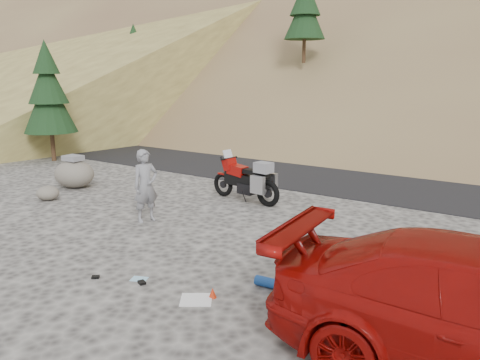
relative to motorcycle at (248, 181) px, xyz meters
name	(u,v)px	position (x,y,z in m)	size (l,w,h in m)	color
ground	(173,239)	(0.39, -3.63, -0.62)	(140.00, 140.00, 0.00)	#3D3A38
road	(335,172)	(0.39, 5.37, -0.62)	(120.00, 7.00, 0.05)	black
conifer_verge	(48,93)	(-10.61, 0.87, 2.27)	(2.20, 2.20, 5.04)	#3B2815
motorcycle	(248,181)	(0.00, 0.00, 0.00)	(2.46, 0.87, 1.46)	black
man	(147,221)	(-1.07, -2.98, -0.62)	(0.66, 0.43, 1.82)	gray
boulder	(74,173)	(-5.66, -1.72, -0.16)	(1.53, 1.36, 1.07)	#615C53
small_rock	(48,193)	(-4.96, -3.17, -0.42)	(0.86, 0.82, 0.42)	#615C53
gear_white_cloth	(196,300)	(2.69, -5.58, -0.62)	(0.51, 0.45, 0.02)	white
gear_blue_mat	(267,282)	(3.40, -4.51, -0.54)	(0.18, 0.18, 0.44)	#184594
gear_bottle	(278,292)	(3.76, -4.79, -0.50)	(0.09, 0.09, 0.25)	#184594
gear_funnel	(213,293)	(2.86, -5.35, -0.54)	(0.13, 0.13, 0.17)	red
gear_glove_a	(142,282)	(1.51, -5.64, -0.60)	(0.15, 0.11, 0.04)	black
gear_glove_b	(96,277)	(0.65, -5.95, -0.60)	(0.13, 0.10, 0.04)	black
gear_blue_cloth	(139,279)	(1.34, -5.54, -0.62)	(0.28, 0.21, 0.01)	#95CAE6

